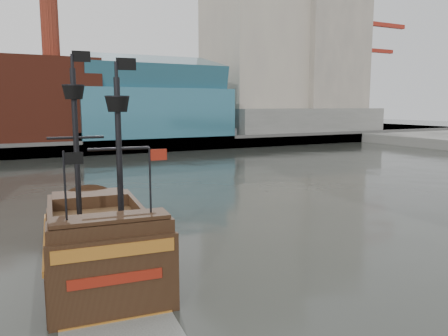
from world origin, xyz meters
TOP-DOWN VIEW (x-y plane):
  - ground at (0.00, 0.00)m, footprint 400.00×400.00m
  - promenade_far at (0.00, 92.00)m, footprint 220.00×60.00m
  - seawall at (0.00, 62.50)m, footprint 220.00×1.00m
  - skyline at (5.21, 84.56)m, footprint 149.00×45.00m
  - crane_a at (78.63, 82.00)m, footprint 22.50×4.00m
  - crane_b at (88.23, 92.00)m, footprint 19.10×4.00m
  - pirate_ship at (-13.34, 7.37)m, footprint 6.67×17.31m

SIDE VIEW (x-z plane):
  - ground at x=0.00m, z-range 0.00..0.00m
  - promenade_far at x=0.00m, z-range 0.00..2.00m
  - pirate_ship at x=-13.34m, z-range -5.18..7.47m
  - seawall at x=0.00m, z-range 0.00..2.60m
  - crane_b at x=88.23m, z-range 2.45..28.70m
  - crane_a at x=78.63m, z-range 2.99..35.24m
  - skyline at x=5.21m, z-range -6.45..55.55m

